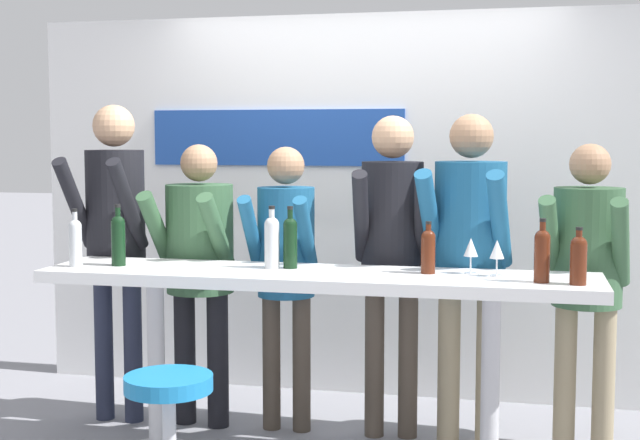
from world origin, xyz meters
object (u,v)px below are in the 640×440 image
object	(u,v)px
person_center_left	(286,255)
person_right	(587,263)
person_center	(392,238)
wine_bottle_1	(428,249)
person_left	(199,254)
wine_bottle_4	(542,253)
bar_stool	(169,423)
wine_bottle_5	(578,258)
wine_bottle_3	(75,240)
wine_bottle_2	(118,238)
wine_glass_0	(497,251)
wine_glass_1	(471,248)
wine_bottle_0	(272,240)
tasting_table	(316,300)
person_center_right	(469,242)
person_far_left	(115,224)
wine_bottle_6	(290,240)

from	to	relation	value
person_center_left	person_right	distance (m)	1.62
person_center	wine_bottle_1	world-z (taller)	person_center
person_left	wine_bottle_4	bearing A→B (deg)	-10.70
bar_stool	person_center	size ratio (longest dim) A/B	0.36
person_center	person_left	bearing A→B (deg)	175.25
wine_bottle_5	wine_bottle_3	bearing A→B (deg)	179.59
person_center_left	wine_bottle_2	size ratio (longest dim) A/B	5.02
wine_glass_0	wine_glass_1	distance (m)	0.14
person_center	wine_bottle_0	xyz separation A→B (m)	(-0.55, -0.46, 0.03)
tasting_table	bar_stool	xyz separation A→B (m)	(-0.49, -0.72, -0.43)
tasting_table	wine_bottle_3	size ratio (longest dim) A/B	9.23
tasting_table	person_center_left	xyz separation A→B (m)	(-0.29, 0.51, 0.15)
person_right	wine_bottle_2	xyz separation A→B (m)	(-2.38, -0.54, 0.14)
person_left	wine_bottle_5	world-z (taller)	person_left
bar_stool	wine_bottle_2	distance (m)	1.15
wine_bottle_0	wine_glass_0	distance (m)	1.12
person_center_left	person_center_right	size ratio (longest dim) A/B	0.90
wine_bottle_4	wine_bottle_1	bearing A→B (deg)	163.56
tasting_table	person_left	distance (m)	0.95
person_center_left	wine_glass_1	size ratio (longest dim) A/B	9.08
person_center_left	person_far_left	bearing A→B (deg)	-177.47
wine_glass_0	wine_bottle_0	bearing A→B (deg)	178.94
person_center	wine_bottle_4	bearing A→B (deg)	-44.96
tasting_table	wine_bottle_2	distance (m)	1.09
wine_bottle_2	wine_bottle_3	size ratio (longest dim) A/B	1.07
person_far_left	wine_bottle_4	bearing A→B (deg)	-12.57
wine_bottle_2	wine_glass_1	xyz separation A→B (m)	(1.80, 0.12, -0.02)
wine_bottle_1	wine_glass_0	distance (m)	0.33
person_center_left	wine_bottle_3	size ratio (longest dim) A/B	5.36
wine_glass_0	person_far_left	bearing A→B (deg)	169.17
wine_bottle_4	person_center_right	bearing A→B (deg)	122.48
wine_bottle_3	person_far_left	bearing A→B (deg)	95.15
wine_bottle_2	wine_bottle_6	xyz separation A→B (m)	(0.89, 0.11, -0.00)
bar_stool	wine_bottle_0	world-z (taller)	wine_bottle_0
person_right	wine_glass_0	bearing A→B (deg)	-123.26
person_center_left	wine_bottle_3	world-z (taller)	person_center_left
person_center_left	person_center	xyz separation A→B (m)	(0.60, 0.02, 0.11)
person_far_left	person_center_left	xyz separation A→B (m)	(1.01, 0.05, -0.16)
wine_bottle_0	wine_bottle_6	xyz separation A→B (m)	(0.09, 0.02, -0.00)
bar_stool	wine_glass_1	distance (m)	1.65
person_far_left	person_left	world-z (taller)	person_far_left
person_center_right	wine_glass_0	xyz separation A→B (m)	(0.15, -0.43, 0.02)
person_center_left	wine_bottle_1	size ratio (longest dim) A/B	6.27
wine_glass_1	person_center	bearing A→B (deg)	136.38
person_far_left	wine_glass_0	xyz separation A→B (m)	(2.18, -0.42, -0.04)
person_center_left	wine_glass_0	world-z (taller)	person_center_left
wine_bottle_5	wine_bottle_0	bearing A→B (deg)	172.85
person_center	person_right	distance (m)	1.03
bar_stool	tasting_table	bearing A→B (deg)	55.86
person_right	wine_bottle_5	xyz separation A→B (m)	(-0.08, -0.65, 0.11)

